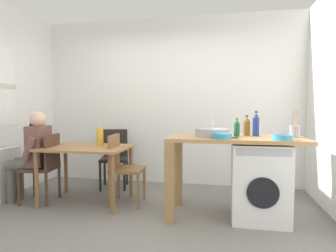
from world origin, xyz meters
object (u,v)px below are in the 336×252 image
at_px(dining_table, 86,154).
at_px(vase, 100,137).
at_px(seated_person, 33,151).
at_px(washing_machine, 259,181).
at_px(bottle_squat_brown, 247,126).
at_px(utensil_crock, 295,131).
at_px(colander, 282,137).
at_px(chair_opposite, 122,165).
at_px(bottle_clear_small, 256,125).
at_px(mixing_bowl, 222,136).
at_px(chair_person_seat, 45,164).
at_px(chair_spare_by_wall, 115,155).
at_px(bottle_tall_green, 237,128).

height_order(dining_table, vase, vase).
height_order(seated_person, washing_machine, seated_person).
bearing_deg(bottle_squat_brown, vase, 178.14).
xyz_separation_m(utensil_crock, colander, (-0.18, -0.27, -0.04)).
bearing_deg(chair_opposite, bottle_clear_small, 85.25).
height_order(bottle_clear_small, utensil_crock, utensil_crock).
height_order(washing_machine, colander, colander).
bearing_deg(washing_machine, dining_table, 176.16).
bearing_deg(bottle_clear_small, utensil_crock, -14.57).
relative_size(utensil_crock, colander, 1.50).
relative_size(mixing_bowl, utensil_crock, 0.69).
xyz_separation_m(dining_table, colander, (2.34, -0.36, 0.31)).
xyz_separation_m(dining_table, seated_person, (-0.71, -0.11, 0.03)).
height_order(dining_table, chair_person_seat, chair_person_seat).
xyz_separation_m(seated_person, mixing_bowl, (2.45, -0.23, 0.28)).
distance_m(chair_person_seat, chair_opposite, 1.03).
relative_size(chair_spare_by_wall, bottle_squat_brown, 3.77).
bearing_deg(dining_table, chair_spare_by_wall, 83.89).
height_order(washing_machine, bottle_clear_small, bottle_clear_small).
bearing_deg(dining_table, colander, -8.79).
height_order(washing_machine, bottle_squat_brown, bottle_squat_brown).
bearing_deg(seated_person, colander, -101.91).
height_order(chair_person_seat, bottle_tall_green, bottle_tall_green).
xyz_separation_m(mixing_bowl, utensil_crock, (0.78, 0.25, 0.04)).
bearing_deg(vase, bottle_clear_small, -2.58).
bearing_deg(seated_person, dining_table, -88.27).
xyz_separation_m(chair_person_seat, bottle_clear_small, (2.67, 0.10, 0.54)).
height_order(chair_opposite, bottle_tall_green, bottle_tall_green).
bearing_deg(washing_machine, bottle_clear_small, 100.69).
bearing_deg(bottle_tall_green, bottle_squat_brown, 38.68).
bearing_deg(chair_opposite, vase, -103.07).
bearing_deg(bottle_squat_brown, washing_machine, -54.40).
xyz_separation_m(chair_spare_by_wall, bottle_tall_green, (1.83, -0.83, 0.51)).
bearing_deg(seated_person, washing_machine, -97.88).
relative_size(seated_person, mixing_bowl, 5.81).
xyz_separation_m(bottle_squat_brown, colander, (0.32, -0.40, -0.08)).
bearing_deg(washing_machine, seated_person, 179.32).
bearing_deg(bottle_clear_small, mixing_bowl, -137.37).
relative_size(dining_table, chair_opposite, 1.22).
bearing_deg(mixing_bowl, utensil_crock, 17.76).
bearing_deg(utensil_crock, bottle_clear_small, 165.43).
height_order(chair_opposite, seated_person, seated_person).
bearing_deg(chair_spare_by_wall, vase, 82.24).
distance_m(bottle_squat_brown, mixing_bowl, 0.48).
xyz_separation_m(bottle_tall_green, utensil_crock, (0.61, -0.04, -0.02)).
relative_size(dining_table, seated_person, 0.92).
height_order(chair_person_seat, utensil_crock, utensil_crock).
xyz_separation_m(mixing_bowl, vase, (-1.59, 0.44, -0.09)).
xyz_separation_m(dining_table, washing_machine, (2.16, -0.14, -0.21)).
relative_size(seated_person, bottle_clear_small, 4.14).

